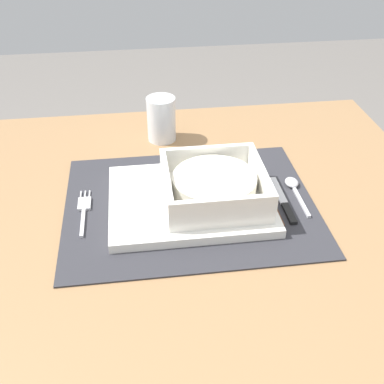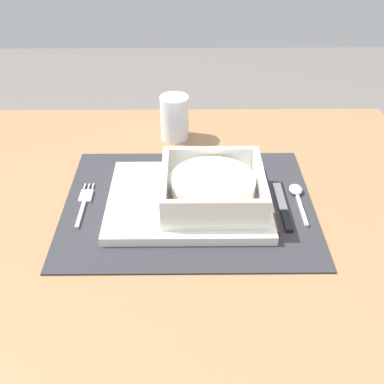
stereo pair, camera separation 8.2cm
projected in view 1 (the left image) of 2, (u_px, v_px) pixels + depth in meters
The scene contains 9 objects.
dining_table at pixel (190, 248), 0.90m from camera, with size 0.93×0.77×0.72m.
placemat at pixel (192, 205), 0.84m from camera, with size 0.43×0.34×0.00m, color #2D2D33.
serving_plate at pixel (191, 200), 0.83m from camera, with size 0.28×0.23×0.02m, color white.
porridge_bowl at pixel (214, 186), 0.81m from camera, with size 0.17×0.17×0.06m.
fork at pixel (84, 209), 0.82m from camera, with size 0.02×0.13×0.00m.
spoon at pixel (294, 187), 0.87m from camera, with size 0.02×0.12×0.01m.
butter_knife at pixel (284, 202), 0.84m from camera, with size 0.01×0.14×0.01m.
bread_knife at pixel (272, 206), 0.83m from camera, with size 0.01×0.13×0.01m.
drinking_glass at pixel (161, 121), 1.01m from camera, with size 0.06×0.06×0.09m.
Camera 1 is at (-0.08, -0.67, 1.22)m, focal length 44.63 mm.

